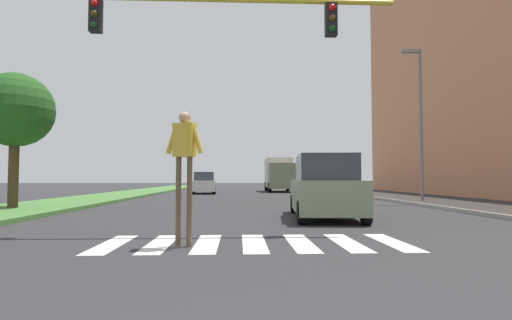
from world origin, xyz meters
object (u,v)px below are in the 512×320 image
at_px(street_lamp_right, 419,110).
at_px(truck_box_delivery, 279,174).
at_px(sedan_midblock, 204,184).
at_px(suv_crossing, 325,188).
at_px(tree_mid, 15,111).
at_px(pedestrian_performer, 184,156).
at_px(traffic_light_gantry, 98,44).

bearing_deg(street_lamp_right, truck_box_delivery, 106.36).
height_order(street_lamp_right, sedan_midblock, street_lamp_right).
distance_m(suv_crossing, sedan_midblock, 20.46).
height_order(tree_mid, sedan_midblock, tree_mid).
bearing_deg(sedan_midblock, street_lamp_right, -48.37).
xyz_separation_m(street_lamp_right, suv_crossing, (-6.17, -6.51, -3.66)).
distance_m(street_lamp_right, truck_box_delivery, 18.44).
height_order(street_lamp_right, suv_crossing, street_lamp_right).
bearing_deg(suv_crossing, pedestrian_performer, -126.70).
relative_size(traffic_light_gantry, suv_crossing, 2.18).
relative_size(traffic_light_gantry, street_lamp_right, 1.38).
bearing_deg(truck_box_delivery, pedestrian_performer, -99.34).
bearing_deg(traffic_light_gantry, pedestrian_performer, -40.20).
xyz_separation_m(tree_mid, traffic_light_gantry, (5.20, -5.98, 0.59)).
bearing_deg(truck_box_delivery, suv_crossing, -92.49).
relative_size(tree_mid, pedestrian_performer, 2.06).
relative_size(pedestrian_performer, truck_box_delivery, 0.40).
bearing_deg(tree_mid, pedestrian_performer, -46.56).
height_order(suv_crossing, sedan_midblock, suv_crossing).
relative_size(pedestrian_performer, suv_crossing, 0.52).
distance_m(sedan_midblock, truck_box_delivery, 7.90).
height_order(traffic_light_gantry, suv_crossing, traffic_light_gantry).
bearing_deg(suv_crossing, street_lamp_right, 46.54).
height_order(traffic_light_gantry, street_lamp_right, street_lamp_right).
xyz_separation_m(suv_crossing, truck_box_delivery, (1.04, 23.98, 0.70)).
bearing_deg(suv_crossing, sedan_midblock, 105.73).
bearing_deg(pedestrian_performer, suv_crossing, 53.30).
xyz_separation_m(suv_crossing, sedan_midblock, (-5.54, 19.69, -0.13)).
distance_m(suv_crossing, truck_box_delivery, 24.01).
relative_size(suv_crossing, sedan_midblock, 1.06).
bearing_deg(sedan_midblock, suv_crossing, -74.27).
xyz_separation_m(traffic_light_gantry, suv_crossing, (6.05, 3.03, -3.48)).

